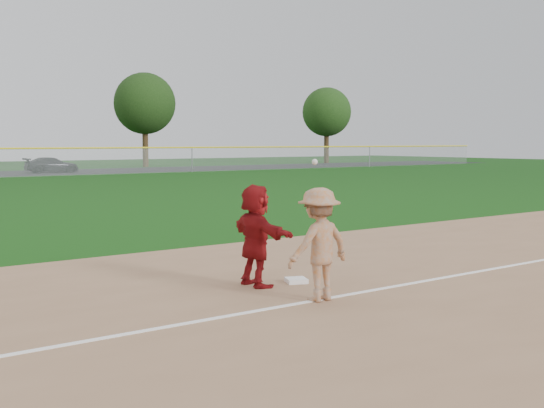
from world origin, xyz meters
TOP-DOWN VIEW (x-y plane):
  - ground at (0.00, 0.00)m, footprint 160.00×160.00m
  - foul_line at (0.00, -0.80)m, footprint 60.00×0.10m
  - first_base at (-0.25, 0.44)m, footprint 0.45×0.45m
  - base_runner at (-0.97, 0.64)m, footprint 0.58×1.63m
  - car_right at (10.31, 45.43)m, footprint 4.21×1.74m
  - first_base_play at (-0.79, -0.80)m, footprint 1.14×0.87m
  - tree_3 at (22.00, 52.80)m, footprint 6.00×6.00m
  - tree_4 at (44.00, 51.20)m, footprint 5.60×5.60m

SIDE VIEW (x-z plane):
  - ground at x=0.00m, z-range 0.00..0.00m
  - foul_line at x=0.00m, z-range 0.02..0.03m
  - first_base at x=-0.25m, z-range 0.02..0.10m
  - car_right at x=10.31m, z-range 0.01..1.23m
  - base_runner at x=-0.97m, z-range 0.02..1.75m
  - first_base_play at x=-0.79m, z-range -0.19..1.97m
  - tree_4 at x=44.00m, z-range 1.51..10.18m
  - tree_3 at x=22.00m, z-range 1.57..10.76m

